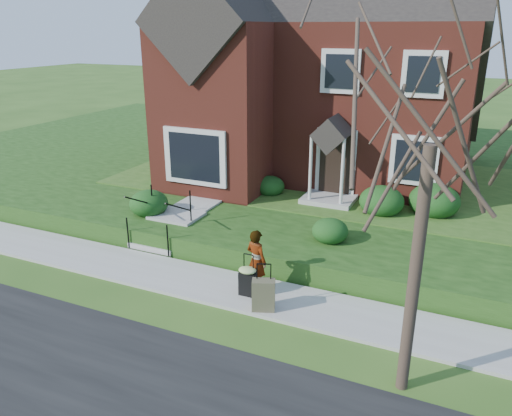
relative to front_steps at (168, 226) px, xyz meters
The scene contains 11 objects.
ground 3.14m from the front_steps, 36.42° to the right, with size 120.00×120.00×0.00m, color #2D5119.
sidewalk 3.14m from the front_steps, 36.42° to the right, with size 60.00×1.60×0.08m, color #9E9B93.
terrace 11.15m from the front_steps, 54.33° to the left, with size 44.00×20.00×0.60m, color #193B10.
walkway 3.16m from the front_steps, 90.00° to the left, with size 1.20×6.00×0.06m, color #9E9B93.
main_house 9.41m from the front_steps, 73.56° to the left, with size 10.40×10.20×9.40m.
front_steps is the anchor object (origin of this frame).
foundation_shrubs 4.14m from the front_steps, 43.87° to the left, with size 10.21×4.77×1.04m.
woman 3.95m from the front_steps, 25.73° to the right, with size 0.55×0.36×1.51m, color #999999.
suitcase_black 3.97m from the front_steps, 29.77° to the right, with size 0.42×0.34×1.00m.
suitcase_olive 4.69m from the front_steps, 30.83° to the right, with size 0.56×0.43×1.07m.
tree_verge 9.03m from the front_steps, 26.74° to the right, with size 4.66×4.66×6.65m.
Camera 1 is at (5.26, -9.21, 5.84)m, focal length 35.00 mm.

